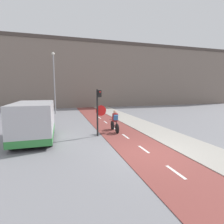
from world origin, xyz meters
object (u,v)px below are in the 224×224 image
at_px(cyclist_near, 115,122).
at_px(van, 34,122).
at_px(street_lamp_far, 54,77).
at_px(traffic_light_pole, 99,107).

distance_m(cyclist_near, van, 5.17).
distance_m(street_lamp_far, van, 12.10).
height_order(cyclist_near, van, van).
xyz_separation_m(street_lamp_far, cyclist_near, (4.19, -11.04, -3.72)).
bearing_deg(traffic_light_pole, van, 176.83).
bearing_deg(cyclist_near, street_lamp_far, 110.76).
relative_size(traffic_light_pole, van, 0.67).
bearing_deg(street_lamp_far, traffic_light_pole, -76.33).
height_order(traffic_light_pole, van, traffic_light_pole).
bearing_deg(cyclist_near, traffic_light_pole, -150.02).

